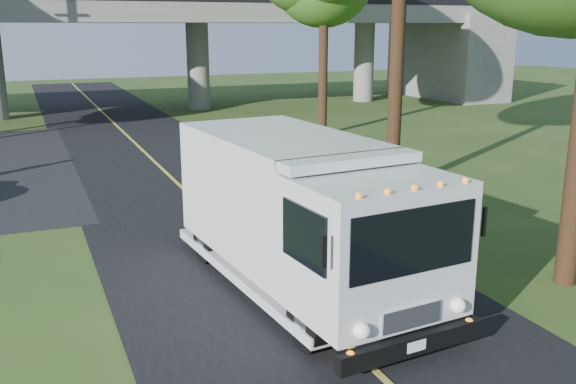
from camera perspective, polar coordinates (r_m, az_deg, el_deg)
ground at (r=10.93m, az=6.14°, el=-14.18°), size 120.00×120.00×0.00m
road at (r=19.65m, az=-8.00°, el=-1.00°), size 7.00×90.00×0.02m
lane_line at (r=19.65m, az=-8.00°, el=-0.94°), size 0.12×90.00×0.01m
overpass at (r=40.62m, az=-16.51°, el=13.06°), size 54.00×10.00×7.30m
step_van at (r=12.75m, az=1.18°, el=-1.65°), size 3.37×7.58×3.09m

